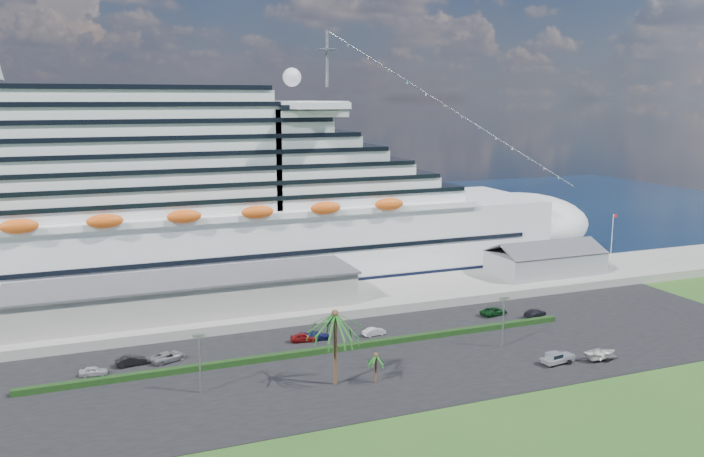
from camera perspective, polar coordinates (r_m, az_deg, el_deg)
name	(u,v)px	position (r m, az deg, el deg)	size (l,w,h in m)	color
ground	(412,385)	(98.67, 5.03, -12.85)	(420.00, 420.00, 0.00)	#27501A
asphalt_lot	(381,358)	(107.85, 2.41, -10.68)	(140.00, 38.00, 0.12)	black
wharf	(321,302)	(133.18, -2.62, -6.10)	(240.00, 20.00, 1.80)	gray
water	(229,227)	(218.33, -10.21, 0.15)	(420.00, 160.00, 0.02)	black
cruise_ship	(186,209)	(147.88, -13.63, 1.58)	(191.00, 38.00, 54.00)	silver
terminal_building	(188,294)	(126.63, -13.47, -5.34)	(61.00, 15.00, 6.30)	gray
port_shed	(545,261)	(156.20, 15.77, -2.64)	(24.00, 12.31, 7.37)	gray
flagpole	(612,238)	(166.76, 20.80, -0.75)	(1.08, 0.16, 12.00)	silver
hedge	(321,350)	(109.32, -2.56, -10.09)	(88.00, 1.10, 0.90)	black
lamp_post_left	(199,356)	(96.00, -12.57, -10.32)	(1.60, 0.35, 8.27)	gray
lamp_post_right	(503,316)	(112.80, 12.48, -7.11)	(1.60, 0.35, 8.27)	gray
palm_tall	(335,322)	(95.12, -1.42, -7.78)	(8.82, 8.82, 11.13)	#47301E
palm_short	(376,359)	(97.60, 2.00, -10.76)	(3.53, 3.53, 4.56)	#47301E
parked_car_0	(93,371)	(107.62, -20.70, -11.03)	(1.56, 3.88, 1.32)	silver
parked_car_1	(131,361)	(109.51, -17.88, -10.41)	(1.60, 4.58, 1.51)	black
parked_car_2	(168,357)	(109.63, -15.04, -10.24)	(2.46, 5.34, 1.48)	gray
parked_car_3	(316,336)	(115.04, -3.03, -8.87)	(2.03, 5.00, 1.45)	#171851
parked_car_4	(304,337)	(114.29, -4.04, -9.01)	(1.77, 4.40, 1.50)	maroon
parked_car_5	(374,332)	(116.95, 1.86, -8.56)	(1.41, 4.03, 1.33)	#B8BCC0
parked_car_6	(494,311)	(130.07, 11.70, -6.75)	(2.43, 5.26, 1.46)	#0E3A16
parked_car_7	(535,313)	(131.01, 14.96, -6.77)	(2.05, 5.04, 1.46)	black
pickup_truck	(557,358)	(109.33, 16.69, -10.25)	(5.33, 2.48, 1.81)	black
boat_trailer	(601,353)	(112.74, 20.01, -9.71)	(6.07, 3.86, 1.75)	gray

